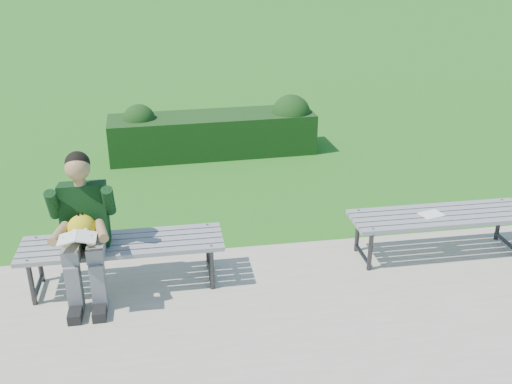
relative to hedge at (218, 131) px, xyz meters
name	(u,v)px	position (x,y,z in m)	size (l,w,h in m)	color
ground	(231,250)	(-0.17, -2.98, -0.35)	(80.00, 80.00, 0.00)	#2C7313
walkway	(260,360)	(-0.17, -4.73, -0.34)	(30.00, 3.50, 0.02)	#AFA090
hedge	(218,131)	(0.00, 0.00, 0.00)	(3.06, 0.88, 0.86)	#1B3E11
bench_left	(123,247)	(-1.21, -3.51, 0.07)	(1.80, 0.50, 0.46)	gray
bench_right	(440,219)	(1.88, -3.43, 0.07)	(1.80, 0.50, 0.46)	gray
seated_boy	(83,225)	(-1.51, -3.61, 0.37)	(0.56, 0.76, 1.31)	gray
paper_sheet	(431,214)	(1.78, -3.43, 0.12)	(0.25, 0.21, 0.01)	white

